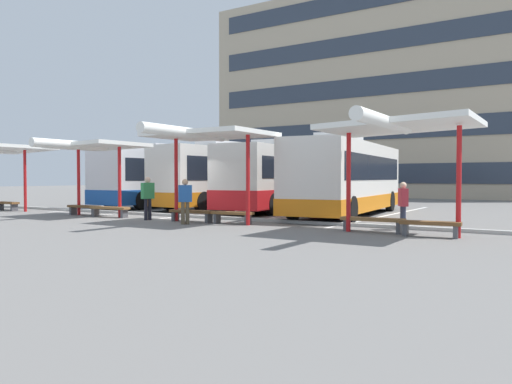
{
  "coord_description": "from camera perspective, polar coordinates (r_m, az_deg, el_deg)",
  "views": [
    {
      "loc": [
        14.14,
        -15.95,
        1.67
      ],
      "look_at": [
        2.7,
        2.29,
        1.06
      ],
      "focal_mm": 34.9,
      "sensor_mm": 36.0,
      "label": 1
    }
  ],
  "objects": [
    {
      "name": "waiting_shelter_1",
      "position": [
        22.6,
        -18.17,
        4.87
      ],
      "size": [
        3.63,
        4.69,
        3.22
      ],
      "color": "red",
      "rests_on": "ground"
    },
    {
      "name": "lane_stripe_3",
      "position": [
        24.53,
        6.76,
        -2.28
      ],
      "size": [
        0.16,
        14.0,
        0.01
      ],
      "primitive_type": "cube",
      "color": "white",
      "rests_on": "ground"
    },
    {
      "name": "platform_kerb",
      "position": [
        21.59,
        -8.95,
        -2.67
      ],
      "size": [
        44.0,
        0.24,
        0.12
      ],
      "primitive_type": "cube",
      "color": "#ADADA8",
      "rests_on": "ground"
    },
    {
      "name": "lane_stripe_0",
      "position": [
        30.88,
        -12.07,
        -1.51
      ],
      "size": [
        0.16,
        14.0,
        0.01
      ],
      "primitive_type": "cube",
      "color": "white",
      "rests_on": "ground"
    },
    {
      "name": "coach_bus_2",
      "position": [
        26.19,
        3.45,
        1.51
      ],
      "size": [
        3.28,
        11.33,
        3.54
      ],
      "color": "silver",
      "rests_on": "ground"
    },
    {
      "name": "terminal_building",
      "position": [
        49.49,
        15.39,
        10.42
      ],
      "size": [
        32.03,
        11.7,
        21.29
      ],
      "color": "tan",
      "rests_on": "ground"
    },
    {
      "name": "lane_stripe_2",
      "position": [
        26.31,
        -0.5,
        -2.01
      ],
      "size": [
        0.16,
        14.0,
        0.01
      ],
      "primitive_type": "cube",
      "color": "white",
      "rests_on": "ground"
    },
    {
      "name": "coach_bus_1",
      "position": [
        28.14,
        -2.42,
        1.67
      ],
      "size": [
        3.4,
        11.25,
        3.64
      ],
      "color": "silver",
      "rests_on": "ground"
    },
    {
      "name": "bench_5",
      "position": [
        15.68,
        13.2,
        -3.28
      ],
      "size": [
        1.96,
        0.44,
        0.45
      ],
      "color": "brown",
      "rests_on": "ground"
    },
    {
      "name": "waiting_shelter_3",
      "position": [
        14.98,
        15.97,
        7.12
      ],
      "size": [
        4.22,
        5.35,
        3.35
      ],
      "color": "red",
      "rests_on": "ground"
    },
    {
      "name": "lane_stripe_1",
      "position": [
        28.45,
        -6.75,
        -1.75
      ],
      "size": [
        0.16,
        14.0,
        0.01
      ],
      "primitive_type": "cube",
      "color": "white",
      "rests_on": "ground"
    },
    {
      "name": "ground_plane",
      "position": [
        21.38,
        -9.46,
        -2.88
      ],
      "size": [
        160.0,
        160.0,
        0.0
      ],
      "primitive_type": "plane",
      "color": "slate"
    },
    {
      "name": "waiting_shelter_0",
      "position": [
        28.26,
        -27.14,
        4.26
      ],
      "size": [
        4.02,
        5.16,
        3.28
      ],
      "color": "red",
      "rests_on": "ground"
    },
    {
      "name": "bench_2",
      "position": [
        21.98,
        -16.42,
        -1.91
      ],
      "size": [
        1.9,
        0.63,
        0.45
      ],
      "color": "brown",
      "rests_on": "ground"
    },
    {
      "name": "bench_0",
      "position": [
        28.39,
        -26.63,
        -1.25
      ],
      "size": [
        1.52,
        0.42,
        0.45
      ],
      "color": "brown",
      "rests_on": "ground"
    },
    {
      "name": "waiting_passenger_2",
      "position": [
        18.04,
        -8.13,
        -0.72
      ],
      "size": [
        0.48,
        0.5,
        1.63
      ],
      "color": "brown",
      "rests_on": "ground"
    },
    {
      "name": "bench_6",
      "position": [
        14.85,
        19.35,
        -3.63
      ],
      "size": [
        1.68,
        0.57,
        0.45
      ],
      "color": "brown",
      "rests_on": "ground"
    },
    {
      "name": "bench_4",
      "position": [
        18.05,
        -2.73,
        -2.63
      ],
      "size": [
        1.62,
        0.56,
        0.45
      ],
      "color": "brown",
      "rests_on": "ground"
    },
    {
      "name": "waiting_passenger_1",
      "position": [
        20.13,
        -12.31,
        -0.34
      ],
      "size": [
        0.34,
        0.53,
        1.71
      ],
      "color": "black",
      "rests_on": "ground"
    },
    {
      "name": "bench_1",
      "position": [
        23.43,
        -19.12,
        -1.73
      ],
      "size": [
        1.74,
        0.46,
        0.45
      ],
      "color": "brown",
      "rests_on": "ground"
    },
    {
      "name": "waiting_passenger_0",
      "position": [
        16.62,
        16.51,
        -1.19
      ],
      "size": [
        0.42,
        0.49,
        1.54
      ],
      "color": "#33384C",
      "rests_on": "ground"
    },
    {
      "name": "coach_bus_3",
      "position": [
        22.61,
        10.45,
        1.55
      ],
      "size": [
        3.55,
        10.58,
        3.53
      ],
      "color": "silver",
      "rests_on": "ground"
    },
    {
      "name": "waiting_shelter_2",
      "position": [
        18.28,
        -5.8,
        6.38
      ],
      "size": [
        4.32,
        5.09,
        3.42
      ],
      "color": "red",
      "rests_on": "ground"
    },
    {
      "name": "coach_bus_0",
      "position": [
        30.29,
        -9.07,
        1.6
      ],
      "size": [
        2.93,
        11.27,
        3.6
      ],
      "color": "silver",
      "rests_on": "ground"
    },
    {
      "name": "lane_stripe_4",
      "position": [
        23.2,
        15.0,
        -2.55
      ],
      "size": [
        0.16,
        14.0,
        0.01
      ],
      "primitive_type": "cube",
      "color": "white",
      "rests_on": "ground"
    },
    {
      "name": "bench_3",
      "position": [
        19.05,
        -7.39,
        -2.39
      ],
      "size": [
        1.92,
        0.44,
        0.45
      ],
      "color": "brown",
      "rests_on": "ground"
    }
  ]
}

